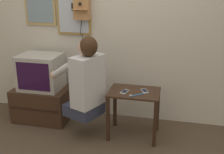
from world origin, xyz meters
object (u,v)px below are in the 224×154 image
Objects in this scene: person at (86,80)px; framed_picture at (40,5)px; television at (41,72)px; wall_mirror at (74,12)px; cell_phone_held at (125,92)px; cell_phone_spare at (145,91)px; wall_phone_antique at (82,5)px; toothbrush at (136,95)px.

framed_picture is (-0.81, 0.63, 0.76)m from person.
wall_mirror reaches higher than television.
person is at bearing -150.97° from cell_phone_held.
television is 0.92× the size of wall_mirror.
framed_picture reaches higher than cell_phone_held.
person is at bearing 172.82° from cell_phone_spare.
wall_phone_antique reaches higher than toothbrush.
cell_phone_held is (0.65, -0.48, -0.92)m from wall_phone_antique.
wall_phone_antique is at bearing 43.64° from person.
wall_mirror is (-0.35, 0.62, 0.68)m from person.
framed_picture is at bearing 75.30° from person.
framed_picture is 1.77m from cell_phone_spare.
framed_picture reaches higher than wall_mirror.
wall_mirror is (-0.13, 0.04, -0.10)m from wall_phone_antique.
cell_phone_spare is 0.97× the size of toothbrush.
television is 1.32m from toothbrush.
framed_picture reaches higher than television.
wall_mirror is at bearing 161.92° from cell_phone_held.
wall_phone_antique reaches higher than television.
television is 0.88m from wall_mirror.
wall_phone_antique is at bearing -17.95° from wall_mirror.
toothbrush is at bearing -64.49° from person.
cell_phone_spare is 0.17m from toothbrush.
television is 1.00m from wall_phone_antique.
wall_phone_antique is at bearing -4.26° from framed_picture.
cell_phone_held and cell_phone_spare have the same top height.
wall_mirror is 1.24m from cell_phone_held.
television is at bearing 34.76° from toothbrush.
person is 6.85× the size of cell_phone_spare.
cell_phone_held is (1.24, -0.53, -0.90)m from framed_picture.
person is 1.80× the size of television.
framed_picture is 3.81× the size of cell_phone_held.
framed_picture is 0.90× the size of wall_mirror.
person reaches higher than cell_phone_spare.
wall_phone_antique is at bearing 12.23° from toothbrush.
wall_phone_antique is at bearing 159.29° from cell_phone_held.
wall_phone_antique is 0.59m from framed_picture.
cell_phone_spare is at bearing -5.99° from television.
person reaches higher than television.
wall_phone_antique is 1.22m from cell_phone_held.
framed_picture reaches higher than cell_phone_spare.
television is 3.81× the size of cell_phone_spare.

